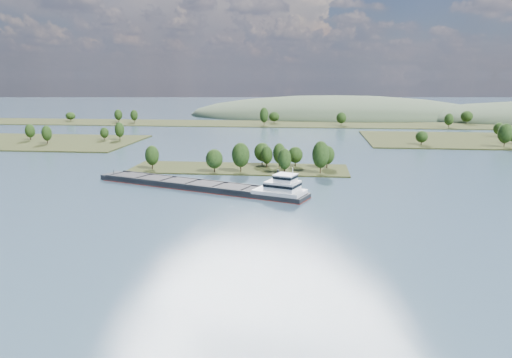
# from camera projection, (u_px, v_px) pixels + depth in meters

# --- Properties ---
(ground) EXTENTS (1800.00, 1800.00, 0.00)m
(ground) POSITION_uv_depth(u_px,v_px,m) (215.00, 201.00, 173.11)
(ground) COLOR #385061
(ground) RESTS_ON ground
(tree_island) EXTENTS (100.00, 30.12, 15.51)m
(tree_island) POSITION_uv_depth(u_px,v_px,m) (253.00, 161.00, 228.65)
(tree_island) COLOR #293015
(tree_island) RESTS_ON ground
(back_shoreline) EXTENTS (900.00, 60.00, 16.72)m
(back_shoreline) POSITION_uv_depth(u_px,v_px,m) (284.00, 124.00, 444.26)
(back_shoreline) COLOR #293015
(back_shoreline) RESTS_ON ground
(hill_west) EXTENTS (320.00, 160.00, 44.00)m
(hill_west) POSITION_uv_depth(u_px,v_px,m) (336.00, 116.00, 536.64)
(hill_west) COLOR #3F5037
(hill_west) RESTS_ON ground
(cargo_barge) EXTENTS (87.60, 41.61, 12.13)m
(cargo_barge) POSITION_uv_depth(u_px,v_px,m) (211.00, 186.00, 189.36)
(cargo_barge) COLOR black
(cargo_barge) RESTS_ON ground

